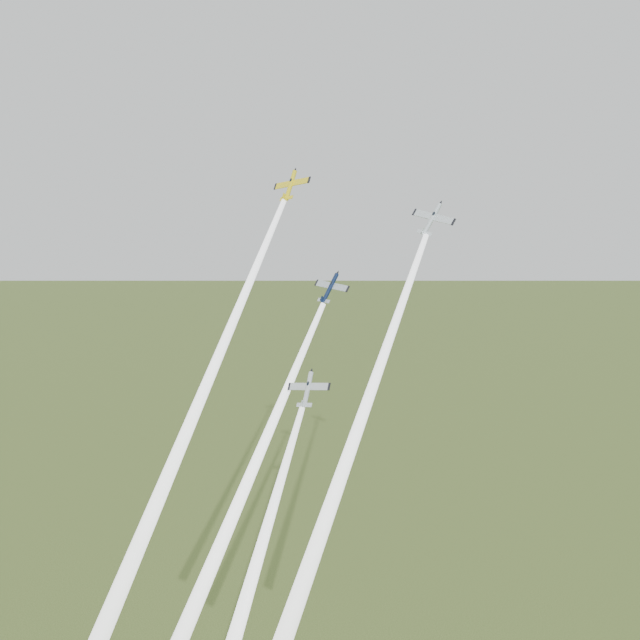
{
  "coord_description": "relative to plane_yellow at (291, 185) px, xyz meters",
  "views": [
    {
      "loc": [
        37.01,
        -129.16,
        113.06
      ],
      "look_at": [
        0.0,
        -6.0,
        92.0
      ],
      "focal_mm": 45.0,
      "sensor_mm": 36.0,
      "label": 1
    }
  ],
  "objects": [
    {
      "name": "smoke_trail_silver_right",
      "position": [
        18.03,
        -22.1,
        -36.3
      ],
      "size": [
        16.58,
        41.63,
        57.83
      ],
      "primitive_type": null,
      "rotation": [
        -0.63,
        0.0,
        -0.33
      ],
      "color": "white"
    },
    {
      "name": "plane_silver_right",
      "position": [
        25.24,
        -1.04,
        -5.61
      ],
      "size": [
        10.14,
        7.4,
        8.46
      ],
      "primitive_type": null,
      "rotation": [
        0.94,
        0.2,
        -0.33
      ],
      "color": "silver"
    },
    {
      "name": "plane_yellow",
      "position": [
        0.0,
        0.0,
        0.0
      ],
      "size": [
        8.28,
        7.93,
        8.14
      ],
      "primitive_type": null,
      "rotation": [
        0.94,
        -0.15,
        -0.31
      ],
      "color": "yellow"
    },
    {
      "name": "smoke_trail_silver_low",
      "position": [
        5.19,
        -32.79,
        -55.95
      ],
      "size": [
        8.42,
        32.59,
        43.45
      ],
      "primitive_type": null,
      "rotation": [
        -0.63,
        0.0,
        -0.17
      ],
      "color": "white"
    },
    {
      "name": "plane_silver_low",
      "position": [
        8.15,
        -16.0,
        -32.46
      ],
      "size": [
        7.83,
        6.75,
        7.61
      ],
      "primitive_type": null,
      "rotation": [
        0.94,
        -0.11,
        -0.17
      ],
      "color": "silver"
    },
    {
      "name": "smoke_trail_navy",
      "position": [
        0.1,
        -21.41,
        -46.04
      ],
      "size": [
        17.72,
        37.79,
        53.26
      ],
      "primitive_type": null,
      "rotation": [
        -0.63,
        0.0,
        -0.39
      ],
      "color": "white"
    },
    {
      "name": "plane_navy",
      "position": [
        7.95,
        -2.35,
        -17.65
      ],
      "size": [
        9.06,
        7.35,
        7.1
      ],
      "primitive_type": null,
      "rotation": [
        0.94,
        0.09,
        -0.39
      ],
      "color": "#0C1836"
    },
    {
      "name": "smoke_trail_yellow",
      "position": [
        -7.4,
        -23.08,
        -33.4
      ],
      "size": [
        17.01,
        45.6,
        63.27
      ],
      "primitive_type": null,
      "rotation": [
        -0.63,
        0.0,
        -0.31
      ],
      "color": "white"
    }
  ]
}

